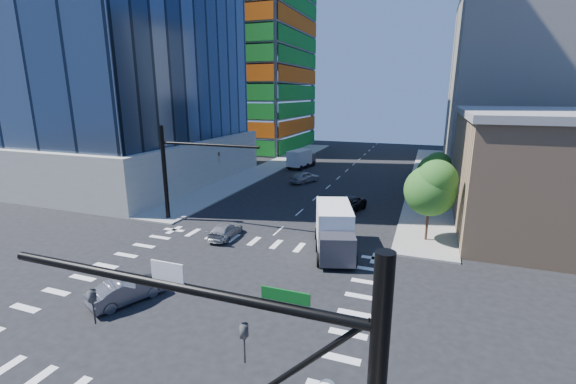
% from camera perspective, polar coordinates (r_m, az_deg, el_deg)
% --- Properties ---
extents(ground, '(160.00, 160.00, 0.00)m').
position_cam_1_polar(ground, '(25.06, -11.92, -14.60)').
color(ground, black).
rests_on(ground, ground).
extents(road_markings, '(20.00, 20.00, 0.01)m').
position_cam_1_polar(road_markings, '(25.06, -11.92, -14.59)').
color(road_markings, silver).
rests_on(road_markings, ground).
extents(sidewalk_ne, '(5.00, 60.00, 0.15)m').
position_cam_1_polar(sidewalk_ne, '(59.59, 20.14, 1.93)').
color(sidewalk_ne, gray).
rests_on(sidewalk_ne, ground).
extents(sidewalk_nw, '(5.00, 60.00, 0.15)m').
position_cam_1_polar(sidewalk_nw, '(64.46, -2.64, 3.69)').
color(sidewalk_nw, gray).
rests_on(sidewalk_nw, ground).
extents(construction_building, '(25.16, 34.50, 70.60)m').
position_cam_1_polar(construction_building, '(90.38, -6.46, 22.31)').
color(construction_building, gray).
rests_on(construction_building, ground).
extents(bg_building_ne, '(24.00, 30.00, 28.00)m').
position_cam_1_polar(bg_building_ne, '(74.91, 32.68, 13.71)').
color(bg_building_ne, slate).
rests_on(bg_building_ne, ground).
extents(signal_mast_nw, '(10.20, 0.40, 9.00)m').
position_cam_1_polar(signal_mast_nw, '(37.72, -16.09, 3.86)').
color(signal_mast_nw, black).
rests_on(signal_mast_nw, sidewalk_nw).
extents(tree_south, '(4.16, 4.16, 6.82)m').
position_cam_1_polar(tree_south, '(33.11, 20.58, 0.66)').
color(tree_south, '#382316').
rests_on(tree_south, sidewalk_ne).
extents(tree_north, '(3.54, 3.52, 5.78)m').
position_cam_1_polar(tree_north, '(45.01, 20.93, 3.16)').
color(tree_north, '#382316').
rests_on(tree_north, sidewalk_ne).
extents(car_nb_far, '(3.70, 5.71, 1.46)m').
position_cam_1_polar(car_nb_far, '(40.73, 8.76, -1.87)').
color(car_nb_far, black).
rests_on(car_nb_far, ground).
extents(car_sb_near, '(1.99, 4.40, 1.25)m').
position_cam_1_polar(car_sb_near, '(33.60, -9.27, -5.63)').
color(car_sb_near, '#B3B3B3').
rests_on(car_sb_near, ground).
extents(car_sb_mid, '(3.65, 5.05, 1.60)m').
position_cam_1_polar(car_sb_mid, '(53.43, 2.47, 2.25)').
color(car_sb_mid, '#9FA2A7').
rests_on(car_sb_mid, ground).
extents(car_sb_cross, '(3.12, 4.60, 1.44)m').
position_cam_1_polar(car_sb_cross, '(25.35, -22.71, -13.28)').
color(car_sb_cross, '#58575D').
rests_on(car_sb_cross, ground).
extents(box_truck_near, '(4.71, 7.19, 3.49)m').
position_cam_1_polar(box_truck_near, '(29.94, 6.91, -6.20)').
color(box_truck_near, black).
rests_on(box_truck_near, ground).
extents(box_truck_far, '(3.40, 6.10, 3.03)m').
position_cam_1_polar(box_truck_far, '(64.30, 2.09, 4.81)').
color(box_truck_far, black).
rests_on(box_truck_far, ground).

